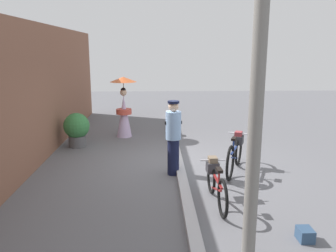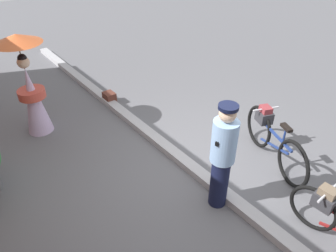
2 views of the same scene
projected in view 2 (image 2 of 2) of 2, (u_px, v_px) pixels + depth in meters
name	position (u px, v px, depth m)	size (l,w,h in m)	color
ground_plane	(195.00, 173.00, 5.22)	(30.00, 30.00, 0.00)	slate
sidewalk_curb	(195.00, 170.00, 5.19)	(14.00, 0.20, 0.12)	#B2B2B7
bicycle_far_side	(273.00, 138.00, 5.28)	(1.71, 0.77, 0.86)	black
person_officer	(222.00, 156.00, 4.20)	(0.34, 0.38, 1.67)	#141938
person_with_parasol	(29.00, 85.00, 5.73)	(0.84, 0.84, 1.91)	silver
backpack_on_pavement	(110.00, 98.00, 7.09)	(0.28, 0.22, 0.26)	#592D23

